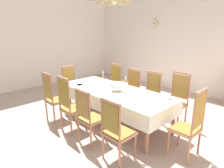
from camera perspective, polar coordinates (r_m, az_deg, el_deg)
The scene contains 24 objects.
ground at distance 4.74m, azimuth 1.98°, elevation -10.53°, with size 8.19×6.40×0.04m, color #B39E90.
back_wall at distance 6.97m, azimuth 21.48°, elevation 10.98°, with size 8.19×0.08×3.26m, color silver.
left_wall at distance 7.74m, azimuth -20.81°, elevation 11.40°, with size 0.08×6.40×3.26m, color white.
dining_table at distance 4.35m, azimuth 0.45°, elevation -2.75°, with size 2.72×1.07×0.77m.
tablecloth at distance 4.35m, azimuth 0.45°, elevation -2.71°, with size 2.74×1.09×0.31m.
chair_south_a at distance 4.65m, azimuth -16.79°, elevation -3.63°, with size 0.44×0.42×1.16m.
chair_north_a at distance 5.70m, azimuth 0.23°, elevation 0.42°, with size 0.44×0.42×1.12m.
chair_south_b at distance 4.07m, azimuth -12.28°, elevation -5.95°, with size 0.44×0.42×1.19m.
chair_north_b at distance 5.24m, azimuth 5.49°, elevation -1.21°, with size 0.44×0.42×1.06m.
chair_south_c at distance 3.60m, azimuth -6.78°, elevation -9.27°, with size 0.44×0.42×1.07m.
chair_north_c at distance 4.87m, azimuth 11.12°, elevation -2.64°, with size 0.44×0.42×1.09m.
chair_south_d at distance 3.12m, azimuth 1.28°, elevation -13.27°, with size 0.44×0.42×1.08m.
chair_north_d at distance 4.53m, azimuth 18.47°, elevation -4.23°, with size 0.44×0.42×1.18m.
chair_head_west at distance 5.74m, azimuth -11.92°, elevation 0.01°, with size 0.42×0.44×1.07m.
chair_head_east at distance 3.44m, azimuth 21.89°, elevation -10.83°, with size 0.42×0.44×1.20m.
soup_tureen at distance 4.23m, azimuth 1.27°, elevation -0.59°, with size 0.30×0.30×0.24m.
candlestick_west at distance 4.53m, azimuth -2.64°, elevation 1.03°, with size 0.07×0.07×0.38m.
candlestick_east at distance 4.05m, azimuth 3.93°, elevation -0.82°, with size 0.07×0.07×0.38m.
bowl_near_left at distance 4.69m, azimuth -9.46°, elevation -0.35°, with size 0.17×0.17×0.04m.
bowl_near_right at distance 3.96m, azimuth 15.41°, elevation -3.71°, with size 0.19×0.19×0.04m.
spoon_primary at distance 4.80m, azimuth -9.95°, elevation -0.22°, with size 0.04×0.18×0.01m.
spoon_secondary at distance 3.93m, azimuth 17.13°, elevation -4.29°, with size 0.04×0.18×0.01m.
mounted_clock at distance 7.56m, azimuth 12.21°, elevation 16.93°, with size 0.30×0.06×0.30m.
chandelier at distance 4.16m, azimuth 0.51°, elevation 22.72°, with size 0.69×0.68×0.66m.
Camera 1 is at (2.96, -3.05, 2.07)m, focal length 31.18 mm.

